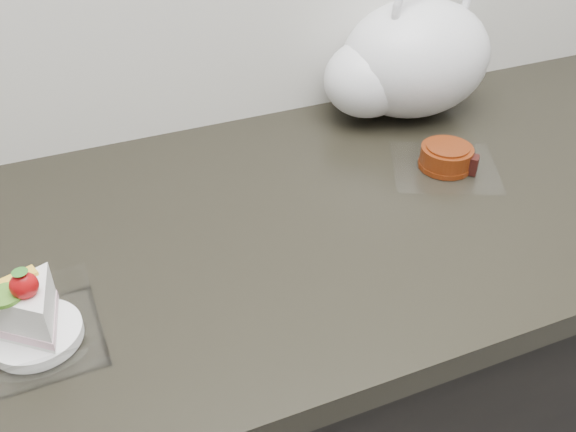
{
  "coord_description": "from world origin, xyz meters",
  "views": [
    {
      "loc": [
        -0.32,
        1.0,
        1.45
      ],
      "look_at": [
        -0.05,
        1.64,
        0.94
      ],
      "focal_mm": 40.0,
      "sensor_mm": 36.0,
      "label": 1
    }
  ],
  "objects": [
    {
      "name": "plastic_bag",
      "position": [
        0.29,
        1.91,
        1.0
      ],
      "size": [
        0.34,
        0.27,
        0.26
      ],
      "rotation": [
        0.0,
        0.0,
        0.19
      ],
      "color": "white",
      "rests_on": "counter"
    },
    {
      "name": "counter",
      "position": [
        0.0,
        1.69,
        0.45
      ],
      "size": [
        2.04,
        0.64,
        0.9
      ],
      "color": "black",
      "rests_on": "ground"
    },
    {
      "name": "mooncake_wrap",
      "position": [
        0.26,
        1.71,
        0.92
      ],
      "size": [
        0.22,
        0.21,
        0.04
      ],
      "rotation": [
        0.0,
        0.0,
        -0.27
      ],
      "color": "white",
      "rests_on": "counter"
    },
    {
      "name": "cake_tray",
      "position": [
        -0.39,
        1.58,
        0.93
      ],
      "size": [
        0.14,
        0.14,
        0.11
      ],
      "rotation": [
        0.0,
        0.0,
        0.02
      ],
      "color": "white",
      "rests_on": "counter"
    }
  ]
}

